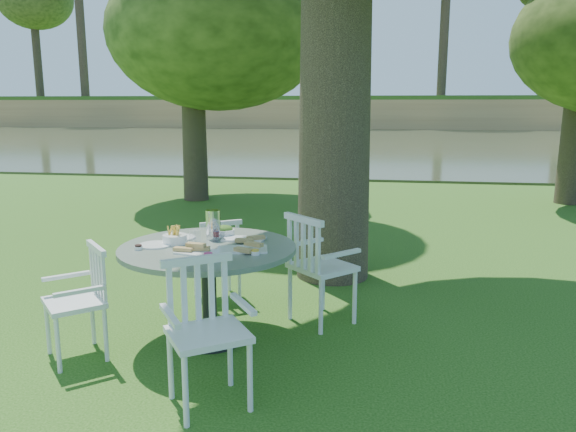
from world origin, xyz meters
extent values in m
plane|color=#19410D|center=(0.00, 0.00, 0.00)|extent=(140.00, 140.00, 0.00)
cylinder|color=black|center=(-0.48, -0.86, 0.02)|extent=(0.56, 0.56, 0.04)
cylinder|color=black|center=(-0.48, -0.86, 0.40)|extent=(0.12, 0.12, 0.72)
cylinder|color=#606D5B|center=(-0.48, -0.86, 0.78)|extent=(1.41, 1.41, 0.04)
cylinder|color=white|center=(0.68, -0.32, 0.24)|extent=(0.04, 0.04, 0.49)
cylinder|color=white|center=(0.37, -0.02, 0.24)|extent=(0.04, 0.04, 0.49)
cylinder|color=white|center=(0.41, -0.60, 0.24)|extent=(0.04, 0.04, 0.49)
cylinder|color=white|center=(0.10, -0.30, 0.24)|extent=(0.04, 0.04, 0.49)
cube|color=white|center=(0.39, -0.31, 0.51)|extent=(0.67, 0.67, 0.04)
cube|color=white|center=(0.24, -0.46, 0.73)|extent=(0.39, 0.38, 0.50)
cylinder|color=white|center=(-0.65, 0.37, 0.20)|extent=(0.03, 0.03, 0.40)
cylinder|color=white|center=(-0.95, 0.18, 0.20)|extent=(0.03, 0.03, 0.40)
cylinder|color=white|center=(-0.47, 0.10, 0.20)|extent=(0.03, 0.03, 0.40)
cylinder|color=white|center=(-0.77, -0.09, 0.20)|extent=(0.03, 0.03, 0.40)
cube|color=white|center=(-0.71, 0.14, 0.42)|extent=(0.55, 0.54, 0.04)
cube|color=white|center=(-0.61, -0.01, 0.61)|extent=(0.37, 0.26, 0.41)
cylinder|color=white|center=(-1.64, -1.32, 0.21)|extent=(0.03, 0.03, 0.42)
cylinder|color=white|center=(-1.39, -1.59, 0.21)|extent=(0.03, 0.03, 0.42)
cylinder|color=white|center=(-1.39, -1.09, 0.21)|extent=(0.03, 0.03, 0.42)
cylinder|color=white|center=(-1.13, -1.37, 0.21)|extent=(0.03, 0.03, 0.42)
cube|color=white|center=(-1.39, -1.34, 0.44)|extent=(0.59, 0.59, 0.04)
cube|color=white|center=(-1.25, -1.21, 0.64)|extent=(0.32, 0.35, 0.43)
cylinder|color=white|center=(-0.24, -2.12, 0.23)|extent=(0.04, 0.04, 0.46)
cylinder|color=white|center=(0.10, -1.88, 0.23)|extent=(0.04, 0.04, 0.46)
cylinder|color=white|center=(-0.45, -1.81, 0.23)|extent=(0.04, 0.04, 0.46)
cylinder|color=white|center=(-0.11, -1.58, 0.23)|extent=(0.04, 0.04, 0.46)
cube|color=white|center=(-0.18, -1.85, 0.49)|extent=(0.64, 0.63, 0.04)
cube|color=white|center=(-0.30, -1.68, 0.70)|extent=(0.41, 0.30, 0.47)
cube|color=white|center=(-0.47, -1.08, 0.81)|extent=(0.40, 0.29, 0.01)
cube|color=white|center=(-0.17, -0.95, 0.81)|extent=(0.43, 0.30, 0.02)
cube|color=white|center=(-0.24, -0.61, 0.81)|extent=(0.35, 0.21, 0.01)
cylinder|color=white|center=(-0.90, -0.91, 0.80)|extent=(0.27, 0.27, 0.01)
cylinder|color=white|center=(-0.78, -0.64, 0.80)|extent=(0.24, 0.24, 0.01)
cylinder|color=white|center=(-0.76, -0.83, 0.84)|extent=(0.19, 0.19, 0.08)
cylinder|color=white|center=(-0.44, -0.49, 0.83)|extent=(0.17, 0.17, 0.06)
cylinder|color=silver|center=(-0.51, -0.61, 0.92)|extent=(0.12, 0.12, 0.25)
cylinder|color=white|center=(-0.46, -0.69, 0.89)|extent=(0.06, 0.06, 0.17)
cylinder|color=white|center=(-0.59, -0.78, 0.85)|extent=(0.06, 0.06, 0.11)
cylinder|color=white|center=(-0.63, -0.78, 0.85)|extent=(0.06, 0.06, 0.10)
cylinder|color=white|center=(-0.36, -1.22, 0.81)|extent=(0.08, 0.08, 0.03)
cylinder|color=white|center=(-0.05, -1.05, 0.81)|extent=(0.07, 0.07, 0.03)
cylinder|color=white|center=(-0.07, -0.87, 0.81)|extent=(0.07, 0.07, 0.03)
cylinder|color=white|center=(-0.98, -1.05, 0.81)|extent=(0.06, 0.06, 0.03)
ellipsoid|color=#263B12|center=(-2.80, 5.79, 3.23)|extent=(3.45, 3.45, 2.41)
cube|color=#323922|center=(0.00, 23.00, 0.00)|extent=(100.00, 28.00, 0.12)
cube|color=#AA844F|center=(0.00, 38.50, 1.10)|extent=(100.00, 3.00, 2.20)
cube|color=#19410D|center=(0.00, 46.00, 2.35)|extent=(100.00, 18.00, 0.30)
cylinder|color=black|center=(-31.00, 40.50, 8.70)|extent=(0.70, 0.70, 13.00)
cylinder|color=black|center=(-22.00, 40.50, 8.70)|extent=(0.70, 0.70, 13.00)
cylinder|color=black|center=(-13.00, 40.50, 8.70)|extent=(0.70, 0.70, 13.00)
cylinder|color=black|center=(-4.00, 40.50, 8.70)|extent=(0.70, 0.70, 13.00)
cylinder|color=black|center=(5.00, 40.50, 8.70)|extent=(0.70, 0.70, 13.00)
cylinder|color=black|center=(14.00, 40.50, 8.70)|extent=(0.70, 0.70, 13.00)
camera|label=1|loc=(0.85, -5.05, 1.92)|focal=35.00mm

